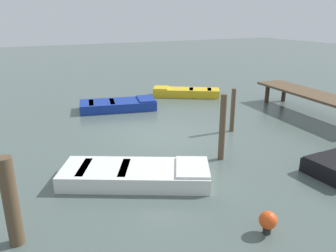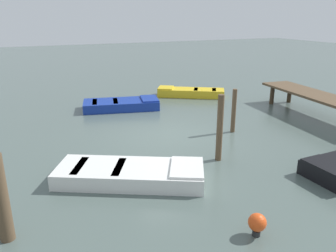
{
  "view_description": "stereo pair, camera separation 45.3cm",
  "coord_description": "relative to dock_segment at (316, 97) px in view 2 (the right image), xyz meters",
  "views": [
    {
      "loc": [
        10.07,
        -5.0,
        4.12
      ],
      "look_at": [
        0.0,
        0.0,
        0.35
      ],
      "focal_mm": 35.67,
      "sensor_mm": 36.0,
      "label": 1
    },
    {
      "loc": [
        10.27,
        -4.59,
        4.12
      ],
      "look_at": [
        0.0,
        0.0,
        0.35
      ],
      "focal_mm": 35.67,
      "sensor_mm": 36.0,
      "label": 2
    }
  ],
  "objects": [
    {
      "name": "rowboat_white",
      "position": [
        2.42,
        -8.94,
        -0.62
      ],
      "size": [
        2.98,
        3.97,
        0.46
      ],
      "rotation": [
        0.0,
        0.0,
        1.08
      ],
      "color": "silver",
      "rests_on": "ground_plane"
    },
    {
      "name": "rowboat_blue",
      "position": [
        -4.43,
        -7.16,
        -0.62
      ],
      "size": [
        2.13,
        3.58,
        0.46
      ],
      "rotation": [
        0.0,
        0.0,
        1.34
      ],
      "color": "navy",
      "rests_on": "ground_plane"
    },
    {
      "name": "rowboat_yellow",
      "position": [
        -5.36,
        -3.13,
        -0.62
      ],
      "size": [
        2.67,
        3.47,
        0.46
      ],
      "rotation": [
        0.0,
        0.0,
        4.16
      ],
      "color": "gold",
      "rests_on": "ground_plane"
    },
    {
      "name": "marker_buoy",
      "position": [
        5.58,
        -7.42,
        -0.55
      ],
      "size": [
        0.36,
        0.36,
        0.48
      ],
      "color": "#262626",
      "rests_on": "ground_plane"
    },
    {
      "name": "mooring_piling_mid_right",
      "position": [
        3.71,
        -11.86,
        0.05
      ],
      "size": [
        0.28,
        0.28,
        1.77
      ],
      "primitive_type": "cylinder",
      "color": "brown",
      "rests_on": "ground_plane"
    },
    {
      "name": "ground_plane",
      "position": [
        -0.36,
        -6.66,
        -0.83
      ],
      "size": [
        80.0,
        80.0,
        0.0
      ],
      "primitive_type": "plane",
      "color": "#4C5B56"
    },
    {
      "name": "mooring_piling_center",
      "position": [
        2.2,
        -6.16,
        0.16
      ],
      "size": [
        0.18,
        0.18,
        1.99
      ],
      "primitive_type": "cylinder",
      "color": "brown",
      "rests_on": "ground_plane"
    },
    {
      "name": "mooring_piling_mid_left",
      "position": [
        0.28,
        -4.34,
        -0.03
      ],
      "size": [
        0.16,
        0.16,
        1.61
      ],
      "primitive_type": "cylinder",
      "color": "brown",
      "rests_on": "ground_plane"
    },
    {
      "name": "dock_segment",
      "position": [
        0.0,
        0.0,
        0.0
      ],
      "size": [
        5.92,
        1.98,
        0.95
      ],
      "rotation": [
        0.0,
        0.0,
        -0.1
      ],
      "color": "brown",
      "rests_on": "ground_plane"
    }
  ]
}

